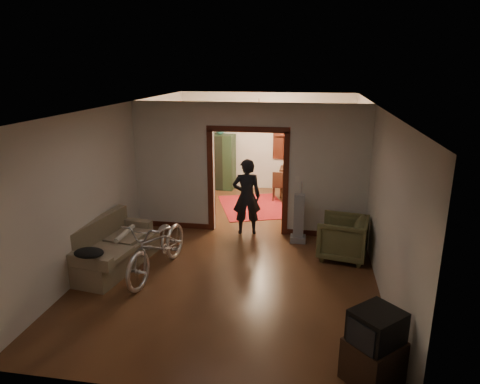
% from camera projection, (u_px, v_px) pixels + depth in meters
% --- Properties ---
extents(floor, '(5.00, 8.50, 0.01)m').
position_uv_depth(floor, '(242.00, 244.00, 8.78)').
color(floor, '#3D2213').
rests_on(floor, ground).
extents(ceiling, '(5.00, 8.50, 0.01)m').
position_uv_depth(ceiling, '(243.00, 106.00, 7.99)').
color(ceiling, white).
rests_on(ceiling, floor).
extents(wall_back, '(5.00, 0.02, 2.80)m').
position_uv_depth(wall_back, '(266.00, 142.00, 12.40)').
color(wall_back, beige).
rests_on(wall_back, floor).
extents(wall_left, '(0.02, 8.50, 2.80)m').
position_uv_depth(wall_left, '(123.00, 173.00, 8.78)').
color(wall_left, beige).
rests_on(wall_left, floor).
extents(wall_right, '(0.02, 8.50, 2.80)m').
position_uv_depth(wall_right, '(374.00, 184.00, 7.99)').
color(wall_right, beige).
rests_on(wall_right, floor).
extents(partition_wall, '(5.00, 0.14, 2.80)m').
position_uv_depth(partition_wall, '(248.00, 169.00, 9.10)').
color(partition_wall, beige).
rests_on(partition_wall, floor).
extents(door_casing, '(1.74, 0.20, 2.32)m').
position_uv_depth(door_casing, '(248.00, 183.00, 9.18)').
color(door_casing, '#3D160E').
rests_on(door_casing, floor).
extents(far_window, '(0.98, 0.06, 1.28)m').
position_uv_depth(far_window, '(290.00, 137.00, 12.21)').
color(far_window, black).
rests_on(far_window, wall_back).
extents(chandelier, '(0.24, 0.24, 0.24)m').
position_uv_depth(chandelier, '(259.00, 115.00, 10.48)').
color(chandelier, '#FFE0A5').
rests_on(chandelier, ceiling).
extents(light_switch, '(0.08, 0.01, 0.12)m').
position_uv_depth(light_switch, '(297.00, 179.00, 8.90)').
color(light_switch, silver).
rests_on(light_switch, partition_wall).
extents(sofa, '(1.12, 1.99, 0.87)m').
position_uv_depth(sofa, '(113.00, 244.00, 7.68)').
color(sofa, '#6F634A').
rests_on(sofa, floor).
extents(rolled_paper, '(0.09, 0.75, 0.09)m').
position_uv_depth(rolled_paper, '(125.00, 233.00, 7.92)').
color(rolled_paper, beige).
rests_on(rolled_paper, sofa).
extents(jacket, '(0.48, 0.36, 0.14)m').
position_uv_depth(jacket, '(89.00, 253.00, 6.74)').
color(jacket, black).
rests_on(jacket, sofa).
extents(bicycle, '(0.97, 2.06, 1.04)m').
position_uv_depth(bicycle, '(158.00, 246.00, 7.41)').
color(bicycle, silver).
rests_on(bicycle, floor).
extents(armchair, '(1.03, 1.01, 0.80)m').
position_uv_depth(armchair, '(343.00, 238.00, 8.06)').
color(armchair, brown).
rests_on(armchair, floor).
extents(tv_stand, '(0.78, 0.78, 0.53)m').
position_uv_depth(tv_stand, '(373.00, 361.00, 4.91)').
color(tv_stand, black).
rests_on(tv_stand, floor).
extents(crt_tv, '(0.70, 0.70, 0.45)m').
position_uv_depth(crt_tv, '(377.00, 329.00, 4.79)').
color(crt_tv, black).
rests_on(crt_tv, tv_stand).
extents(vacuum, '(0.37, 0.33, 1.03)m').
position_uv_depth(vacuum, '(299.00, 218.00, 8.75)').
color(vacuum, gray).
rests_on(vacuum, floor).
extents(person, '(0.67, 0.51, 1.65)m').
position_uv_depth(person, '(247.00, 197.00, 9.14)').
color(person, black).
rests_on(person, floor).
extents(oriental_rug, '(2.20, 2.51, 0.02)m').
position_uv_depth(oriental_rug, '(254.00, 206.00, 11.08)').
color(oriental_rug, maroon).
rests_on(oriental_rug, floor).
extents(locker, '(0.86, 0.54, 1.62)m').
position_uv_depth(locker, '(221.00, 162.00, 12.51)').
color(locker, '#1C2F1D').
rests_on(locker, floor).
extents(globe, '(0.28, 0.28, 0.28)m').
position_uv_depth(globe, '(220.00, 123.00, 12.19)').
color(globe, '#1E5972').
rests_on(globe, locker).
extents(desk, '(1.16, 0.77, 0.80)m').
position_uv_depth(desk, '(299.00, 183.00, 11.85)').
color(desk, '#321A10').
rests_on(desk, floor).
extents(desk_chair, '(0.45, 0.45, 0.82)m').
position_uv_depth(desk_chair, '(280.00, 186.00, 11.53)').
color(desk_chair, '#321A10').
rests_on(desk_chair, floor).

